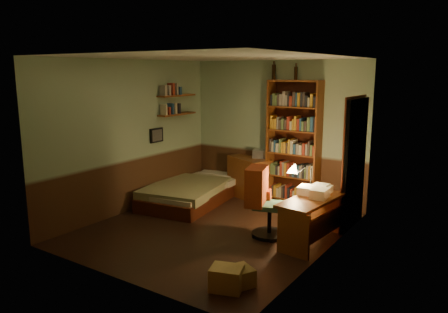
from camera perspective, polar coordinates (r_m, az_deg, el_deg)
The scene contains 24 objects.
floor at distance 6.87m, azimuth -1.17°, elevation -9.46°, with size 3.50×4.00×0.02m, color black.
ceiling at distance 6.44m, azimuth -1.27°, elevation 12.94°, with size 3.50×4.00×0.02m, color silver.
wall_back at distance 8.24m, azimuth 6.84°, elevation 3.34°, with size 3.50×0.02×2.60m, color #8DA683.
wall_left at distance 7.66m, azimuth -12.08°, elevation 2.58°, with size 0.02×4.00×2.60m, color #8DA683.
wall_right at distance 5.72m, azimuth 13.38°, elevation -0.33°, with size 0.02×4.00×2.60m, color #8DA683.
wall_front at distance 5.05m, azimuth -14.42°, elevation -1.90°, with size 3.50×0.02×2.60m, color #8DA683.
doorway at distance 7.00m, azimuth 16.71°, elevation -0.94°, with size 0.06×0.90×2.00m, color black.
door_trim at distance 7.01m, azimuth 16.44°, elevation -0.90°, with size 0.02×0.98×2.08m, color #381409.
bed at distance 8.18m, azimuth -4.10°, elevation -3.71°, with size 1.14×2.13×0.63m, color #6C874D.
dresser at distance 8.40m, azimuth 3.34°, elevation -2.78°, with size 0.88×0.44×0.78m, color brown.
mini_stereo at distance 8.32m, azimuth 4.89°, elevation 0.36°, with size 0.29×0.22×0.16m, color #B2B2B7.
bookshelf at distance 7.93m, azimuth 9.06°, elevation 1.70°, with size 0.96×0.30×2.25m, color brown.
bottle_left at distance 8.14m, azimuth 6.52°, elevation 10.90°, with size 0.07×0.07×0.27m, color black.
bottle_right at distance 7.95m, azimuth 9.36°, elevation 10.67°, with size 0.06×0.06×0.23m, color black.
desk at distance 6.37m, azimuth 11.27°, elevation -8.18°, with size 0.50×1.21×0.65m, color brown.
paper_stack at distance 6.48m, azimuth 10.68°, elevation -4.30°, with size 0.21×0.29×0.11m, color silver.
desk_lamp at distance 6.56m, azimuth 11.30°, elevation -2.25°, with size 0.16×0.16×0.54m, color black.
office_chair at distance 6.47m, azimuth 5.98°, elevation -6.77°, with size 0.43×0.37×0.85m, color #355C46.
red_jacket at distance 6.15m, azimuth 4.79°, elevation -0.86°, with size 0.26×0.48×0.56m, color #9F381A.
wall_shelf_lower at distance 8.35m, azimuth -6.15°, elevation 5.53°, with size 0.20×0.90×0.03m, color brown.
wall_shelf_upper at distance 8.32m, azimuth -6.20°, elevation 7.93°, with size 0.20×0.90×0.03m, color brown.
framed_picture at distance 8.07m, azimuth -8.82°, elevation 2.76°, with size 0.04×0.32×0.26m, color black.
cardboard_box_a at distance 5.05m, azimuth 0.34°, elevation -15.64°, with size 0.35×0.28×0.26m, color olive.
cardboard_box_b at distance 5.17m, azimuth 2.25°, elevation -15.35°, with size 0.29×0.24×0.21m, color olive.
Camera 1 is at (3.69, -5.27, 2.41)m, focal length 35.00 mm.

